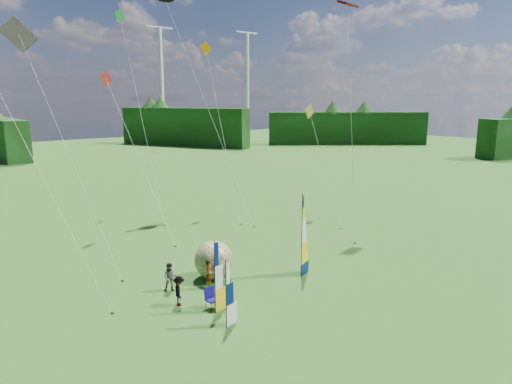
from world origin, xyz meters
TOP-DOWN VIEW (x-y plane):
  - ground at (0.00, 0.00)m, footprint 220.00×220.00m
  - treeline_ring at (0.00, 0.00)m, footprint 210.00×210.00m
  - turbine_left at (70.00, 95.00)m, footprint 8.00×1.20m
  - turbine_right at (45.00, 102.00)m, footprint 8.00×1.20m
  - feather_banner_main at (1.49, 2.62)m, footprint 1.32×0.61m
  - side_banner_left at (-5.39, 1.95)m, footprint 1.05×0.24m
  - side_banner_far at (-5.86, 0.31)m, footprint 0.98×0.29m
  - bol_inflatable at (-2.83, 5.87)m, footprint 2.46×2.46m
  - spectator_a at (-3.90, 4.74)m, footprint 0.76×0.74m
  - spectator_b at (-5.85, 5.83)m, footprint 0.91×0.77m
  - spectator_c at (-6.37, 3.93)m, footprint 0.81×1.11m
  - spectator_d at (-2.73, 6.37)m, footprint 0.97×0.49m
  - camp_chair at (-5.23, 2.46)m, footprint 0.68×0.68m
  - kite_whale at (5.66, 19.16)m, footprint 3.99×14.83m
  - kite_rainbow_delta at (-8.82, 12.49)m, footprint 9.14×12.07m
  - kite_parafoil at (11.34, 7.15)m, footprint 8.35×9.26m
  - small_kite_red at (-2.25, 16.91)m, footprint 7.02×11.11m
  - small_kite_orange at (6.80, 18.44)m, footprint 4.23×10.16m
  - small_kite_yellow at (12.78, 11.16)m, footprint 6.25×9.32m
  - small_kite_pink at (-11.85, 8.06)m, footprint 9.63×10.33m
  - small_kite_green at (1.32, 23.77)m, footprint 4.44×12.91m

SIDE VIEW (x-z plane):
  - ground at x=0.00m, z-range 0.00..0.00m
  - camp_chair at x=-5.23m, z-range 0.00..1.14m
  - spectator_d at x=-2.73m, z-range 0.00..1.59m
  - spectator_c at x=-6.37m, z-range 0.00..1.62m
  - spectator_b at x=-5.85m, z-range 0.00..1.69m
  - spectator_a at x=-3.90m, z-range 0.00..1.75m
  - bol_inflatable at x=-2.83m, z-range 0.00..2.37m
  - side_banner_far at x=-5.86m, z-range 0.00..3.31m
  - side_banner_left at x=-5.39m, z-range 0.00..3.79m
  - feather_banner_main at x=1.49m, z-range 0.00..5.12m
  - treeline_ring at x=0.00m, z-range 0.00..8.00m
  - small_kite_yellow at x=12.78m, z-range 0.00..10.91m
  - small_kite_red at x=-2.25m, z-range 0.00..13.60m
  - kite_rainbow_delta at x=-8.82m, z-range 0.00..16.60m
  - small_kite_pink at x=-11.85m, z-range 0.00..16.67m
  - small_kite_orange at x=6.80m, z-range 0.00..16.75m
  - small_kite_green at x=1.32m, z-range 0.00..19.94m
  - kite_parafoil at x=11.34m, z-range 0.00..20.54m
  - kite_whale at x=5.66m, z-range 0.00..21.62m
  - turbine_left at x=70.00m, z-range 0.00..30.00m
  - turbine_right at x=45.00m, z-range 0.00..30.00m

